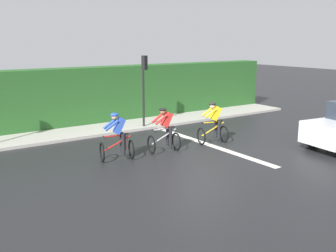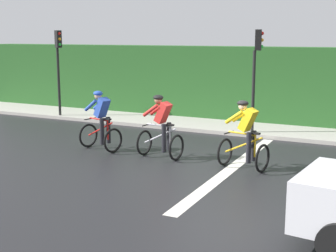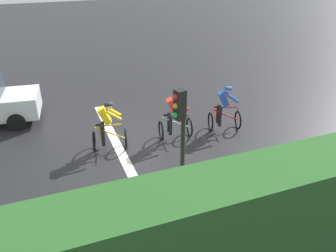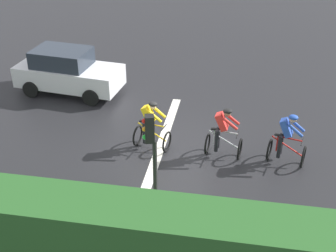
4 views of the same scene
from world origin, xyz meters
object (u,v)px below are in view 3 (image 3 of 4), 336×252
Objects in this scene: cyclist_lead at (224,109)px; cyclist_second at (174,117)px; traffic_light_near_crossing at (181,138)px; cyclist_mid at (108,127)px.

cyclist_lead is 1.00× the size of cyclist_second.
traffic_light_near_crossing is (3.75, -3.30, 1.43)m from cyclist_lead.
traffic_light_near_crossing is at bearing -20.28° from cyclist_second.
cyclist_mid is 0.50× the size of traffic_light_near_crossing.
cyclist_second is 1.00× the size of cyclist_mid.
cyclist_second is at bearing -91.45° from cyclist_lead.
traffic_light_near_crossing reaches higher than cyclist_mid.
cyclist_mid is 4.22m from traffic_light_near_crossing.
cyclist_lead is 4.17m from cyclist_mid.
traffic_light_near_crossing is (3.87, 0.87, 1.43)m from cyclist_mid.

